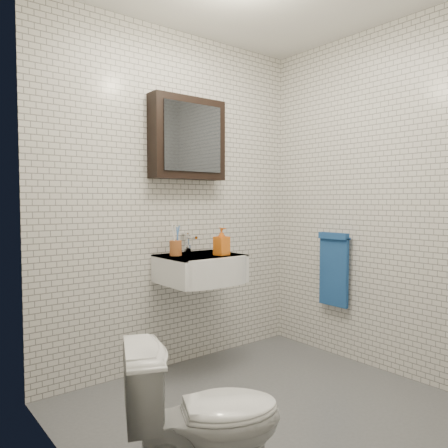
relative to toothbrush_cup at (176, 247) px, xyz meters
name	(u,v)px	position (x,y,z in m)	size (l,w,h in m)	color
ground	(270,411)	(0.11, -0.85, -0.90)	(2.20, 2.00, 0.01)	#4E5256
room_shell	(271,161)	(0.11, -0.85, 0.56)	(2.22, 2.02, 2.51)	silver
washbasin	(203,268)	(0.16, -0.12, -0.15)	(0.55, 0.50, 0.20)	white
faucet	(188,244)	(0.16, 0.08, 0.01)	(0.06, 0.20, 0.15)	silver
mirror_cabinet	(188,139)	(0.16, 0.08, 0.79)	(0.60, 0.15, 0.60)	black
towel_rail	(334,266)	(1.15, -0.50, -0.19)	(0.09, 0.30, 0.58)	silver
toothbrush_cup	(176,247)	(0.00, 0.00, 0.00)	(0.10, 0.10, 0.24)	#9F5527
soap_bottle	(222,241)	(0.26, -0.19, 0.04)	(0.09, 0.09, 0.20)	orange
toilet	(204,418)	(-0.62, -1.20, -0.58)	(0.37, 0.65, 0.66)	white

